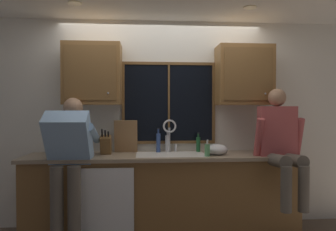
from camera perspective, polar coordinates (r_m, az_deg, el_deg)
back_wall at (r=3.95m, az=-1.28°, el=-1.32°), size 5.49×0.12×2.55m
ceiling_downlight_left at (r=3.53m, az=-16.78°, el=19.20°), size 0.14×0.14×0.01m
ceiling_downlight_right at (r=3.64m, az=14.87°, el=18.68°), size 0.14×0.14×0.01m
window_glass at (r=3.88m, az=0.15°, el=2.32°), size 1.10×0.02×0.95m
window_frame_top at (r=3.91m, az=0.16°, el=9.55°), size 1.17×0.02×0.04m
window_frame_bottom at (r=3.90m, az=0.16°, el=-4.94°), size 1.17×0.02×0.04m
window_frame_left at (r=3.87m, az=-8.25°, el=2.31°), size 0.04×0.02×0.95m
window_frame_right at (r=3.96m, az=8.38°, el=2.29°), size 0.03×0.02×0.95m
window_mullion_center at (r=3.87m, az=0.16°, el=2.33°), size 0.02×0.02×0.95m
lower_cabinet_run at (r=3.74m, az=-0.99°, el=-14.47°), size 3.09×0.58×0.88m
countertop at (r=3.62m, az=-0.97°, el=-7.53°), size 3.15×0.62×0.04m
dishwasher_front at (r=3.45m, az=-11.46°, el=-15.55°), size 0.60×0.02×0.74m
upper_cabinet_left at (r=3.78m, az=-13.69°, el=7.40°), size 0.66×0.36×0.72m
upper_cabinet_right at (r=3.92m, az=13.84°, el=7.18°), size 0.66×0.36×0.72m
sink at (r=3.65m, az=0.50°, el=-8.70°), size 0.80×0.46×0.21m
faucet at (r=3.78m, az=0.39°, el=-2.98°), size 0.18×0.09×0.40m
person_standing at (r=3.39m, az=-17.83°, el=-7.07°), size 0.53×0.68×1.57m
person_sitting_on_counter at (r=3.65m, az=20.02°, el=-4.31°), size 0.54×0.61×1.26m
knife_block at (r=3.69m, az=-11.38°, el=-5.37°), size 0.12×0.18×0.32m
cutting_board at (r=3.81m, az=-7.77°, el=-3.83°), size 0.28×0.10×0.40m
mixing_bowl at (r=3.66m, az=8.91°, el=-6.21°), size 0.26×0.26×0.13m
soap_dispenser at (r=3.50m, az=7.25°, el=-6.31°), size 0.06×0.07×0.19m
bottle_green_glass at (r=3.82m, az=-0.07°, el=-5.10°), size 0.06×0.06×0.27m
bottle_tall_clear at (r=3.85m, az=5.59°, el=-5.24°), size 0.05×0.05×0.24m
bottle_amber_small at (r=3.80m, az=-1.79°, el=-4.94°), size 0.05×0.05×0.30m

